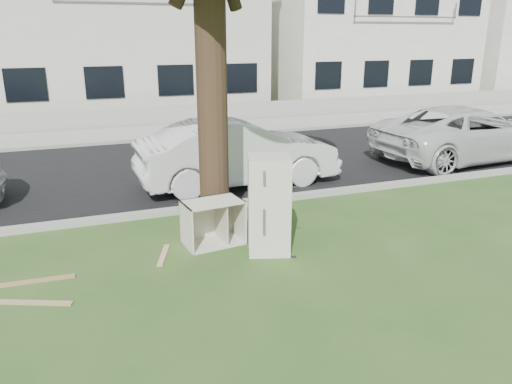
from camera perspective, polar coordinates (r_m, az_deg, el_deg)
name	(u,v)px	position (r m, az deg, el deg)	size (l,w,h in m)	color
ground	(271,256)	(7.97, 1.73, -7.27)	(120.00, 120.00, 0.00)	#284A1A
road	(186,166)	(13.41, -8.02, 2.96)	(120.00, 7.00, 0.01)	black
kerb_near	(225,208)	(10.12, -3.53, -1.79)	(120.00, 0.18, 0.12)	gray
kerb_far	(162,141)	(16.81, -10.74, 5.78)	(120.00, 0.18, 0.12)	gray
sidewalk	(154,133)	(18.21, -11.56, 6.64)	(120.00, 2.80, 0.01)	gray
low_wall	(147,117)	(19.71, -12.40, 8.42)	(120.00, 0.15, 0.70)	gray
townhouse_center	(125,26)	(24.35, -14.78, 17.92)	(11.22, 8.16, 7.44)	beige
townhouse_right	(356,33)	(28.34, 11.36, 17.41)	(10.20, 8.16, 6.84)	white
fridge	(269,205)	(7.86, 1.50, -1.47)	(0.65, 0.60, 1.57)	silver
cabinet	(213,222)	(8.30, -4.93, -3.49)	(0.96, 0.59, 0.75)	white
plank_a	(29,282)	(7.84, -24.56, -9.32)	(1.25, 0.10, 0.02)	olive
plank_b	(35,303)	(7.25, -23.91, -11.48)	(0.98, 0.10, 0.02)	#A48456
plank_c	(163,255)	(8.10, -10.53, -7.10)	(0.79, 0.09, 0.02)	tan
car_center	(238,153)	(11.46, -2.10, 4.49)	(1.61, 4.61, 1.52)	silver
car_right	(466,133)	(15.02, 22.92, 6.19)	(2.46, 5.33, 1.48)	silver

